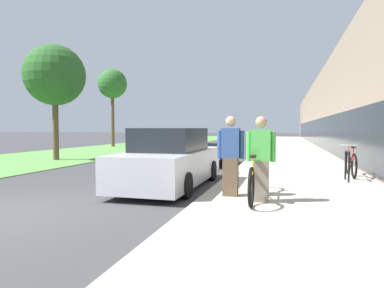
{
  "coord_description": "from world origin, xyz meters",
  "views": [
    {
      "loc": [
        4.99,
        -4.9,
        1.59
      ],
      "look_at": [
        0.22,
        12.45,
        0.75
      ],
      "focal_mm": 32.0,
      "sensor_mm": 36.0,
      "label": 1
    }
  ],
  "objects_px": {
    "cruiser_bike_nearest": "(351,163)",
    "street_tree_near": "(55,76)",
    "tandem_bicycle": "(255,179)",
    "person_bystander": "(231,156)",
    "vintage_roadster_curbside": "(213,156)",
    "bike_rack_hoop": "(347,163)",
    "parked_sedan_curbside": "(171,160)",
    "person_rider": "(261,159)",
    "street_tree_far": "(112,85)"
  },
  "relations": [
    {
      "from": "cruiser_bike_nearest",
      "to": "street_tree_near",
      "type": "distance_m",
      "value": 13.7
    },
    {
      "from": "tandem_bicycle",
      "to": "cruiser_bike_nearest",
      "type": "bearing_deg",
      "value": 58.07
    },
    {
      "from": "person_bystander",
      "to": "vintage_roadster_curbside",
      "type": "bearing_deg",
      "value": 104.64
    },
    {
      "from": "tandem_bicycle",
      "to": "bike_rack_hoop",
      "type": "relative_size",
      "value": 3.09
    },
    {
      "from": "tandem_bicycle",
      "to": "person_bystander",
      "type": "distance_m",
      "value": 0.73
    },
    {
      "from": "cruiser_bike_nearest",
      "to": "bike_rack_hoop",
      "type": "bearing_deg",
      "value": -104.67
    },
    {
      "from": "tandem_bicycle",
      "to": "vintage_roadster_curbside",
      "type": "height_order",
      "value": "tandem_bicycle"
    },
    {
      "from": "parked_sedan_curbside",
      "to": "street_tree_near",
      "type": "distance_m",
      "value": 10.34
    },
    {
      "from": "street_tree_near",
      "to": "tandem_bicycle",
      "type": "bearing_deg",
      "value": -34.75
    },
    {
      "from": "vintage_roadster_curbside",
      "to": "street_tree_near",
      "type": "relative_size",
      "value": 0.71
    },
    {
      "from": "tandem_bicycle",
      "to": "vintage_roadster_curbside",
      "type": "relative_size",
      "value": 0.65
    },
    {
      "from": "person_rider",
      "to": "street_tree_far",
      "type": "bearing_deg",
      "value": 125.37
    },
    {
      "from": "person_bystander",
      "to": "vintage_roadster_curbside",
      "type": "relative_size",
      "value": 0.44
    },
    {
      "from": "tandem_bicycle",
      "to": "street_tree_near",
      "type": "bearing_deg",
      "value": 145.25
    },
    {
      "from": "person_bystander",
      "to": "vintage_roadster_curbside",
      "type": "height_order",
      "value": "person_bystander"
    },
    {
      "from": "bike_rack_hoop",
      "to": "vintage_roadster_curbside",
      "type": "height_order",
      "value": "bike_rack_hoop"
    },
    {
      "from": "bike_rack_hoop",
      "to": "street_tree_near",
      "type": "relative_size",
      "value": 0.15
    },
    {
      "from": "tandem_bicycle",
      "to": "street_tree_far",
      "type": "bearing_deg",
      "value": 125.56
    },
    {
      "from": "parked_sedan_curbside",
      "to": "bike_rack_hoop",
      "type": "bearing_deg",
      "value": 18.96
    },
    {
      "from": "parked_sedan_curbside",
      "to": "person_rider",
      "type": "bearing_deg",
      "value": -35.15
    },
    {
      "from": "person_rider",
      "to": "cruiser_bike_nearest",
      "type": "distance_m",
      "value": 5.05
    },
    {
      "from": "street_tree_near",
      "to": "person_bystander",
      "type": "bearing_deg",
      "value": -35.81
    },
    {
      "from": "person_bystander",
      "to": "street_tree_near",
      "type": "xyz_separation_m",
      "value": [
        -9.75,
        7.04,
        3.16
      ]
    },
    {
      "from": "person_rider",
      "to": "bike_rack_hoop",
      "type": "relative_size",
      "value": 2.03
    },
    {
      "from": "bike_rack_hoop",
      "to": "street_tree_far",
      "type": "distance_m",
      "value": 23.04
    },
    {
      "from": "bike_rack_hoop",
      "to": "parked_sedan_curbside",
      "type": "bearing_deg",
      "value": -161.04
    },
    {
      "from": "street_tree_near",
      "to": "street_tree_far",
      "type": "xyz_separation_m",
      "value": [
        -3.33,
        11.91,
        1.13
      ]
    },
    {
      "from": "cruiser_bike_nearest",
      "to": "street_tree_far",
      "type": "bearing_deg",
      "value": 137.21
    },
    {
      "from": "vintage_roadster_curbside",
      "to": "bike_rack_hoop",
      "type": "bearing_deg",
      "value": -42.01
    },
    {
      "from": "person_rider",
      "to": "bike_rack_hoop",
      "type": "xyz_separation_m",
      "value": [
        2.14,
        3.37,
        -0.35
      ]
    },
    {
      "from": "tandem_bicycle",
      "to": "street_tree_near",
      "type": "height_order",
      "value": "street_tree_near"
    },
    {
      "from": "cruiser_bike_nearest",
      "to": "parked_sedan_curbside",
      "type": "relative_size",
      "value": 0.38
    },
    {
      "from": "cruiser_bike_nearest",
      "to": "person_bystander",
      "type": "bearing_deg",
      "value": -127.89
    },
    {
      "from": "parked_sedan_curbside",
      "to": "vintage_roadster_curbside",
      "type": "distance_m",
      "value": 5.84
    },
    {
      "from": "tandem_bicycle",
      "to": "bike_rack_hoop",
      "type": "distance_m",
      "value": 3.8
    },
    {
      "from": "person_bystander",
      "to": "cruiser_bike_nearest",
      "type": "distance_m",
      "value": 5.06
    },
    {
      "from": "vintage_roadster_curbside",
      "to": "person_bystander",
      "type": "bearing_deg",
      "value": -75.36
    },
    {
      "from": "vintage_roadster_curbside",
      "to": "street_tree_far",
      "type": "bearing_deg",
      "value": 133.57
    },
    {
      "from": "person_rider",
      "to": "parked_sedan_curbside",
      "type": "relative_size",
      "value": 0.37
    },
    {
      "from": "person_bystander",
      "to": "bike_rack_hoop",
      "type": "xyz_separation_m",
      "value": [
        2.82,
        2.94,
        -0.36
      ]
    },
    {
      "from": "bike_rack_hoop",
      "to": "street_tree_far",
      "type": "bearing_deg",
      "value": 134.8
    },
    {
      "from": "person_bystander",
      "to": "street_tree_near",
      "type": "distance_m",
      "value": 12.44
    },
    {
      "from": "tandem_bicycle",
      "to": "street_tree_far",
      "type": "distance_m",
      "value": 23.91
    },
    {
      "from": "parked_sedan_curbside",
      "to": "vintage_roadster_curbside",
      "type": "bearing_deg",
      "value": 90.35
    },
    {
      "from": "person_bystander",
      "to": "parked_sedan_curbside",
      "type": "bearing_deg",
      "value": 143.96
    },
    {
      "from": "cruiser_bike_nearest",
      "to": "parked_sedan_curbside",
      "type": "distance_m",
      "value": 5.6
    },
    {
      "from": "bike_rack_hoop",
      "to": "street_tree_near",
      "type": "bearing_deg",
      "value": 161.94
    },
    {
      "from": "person_bystander",
      "to": "bike_rack_hoop",
      "type": "distance_m",
      "value": 4.09
    },
    {
      "from": "cruiser_bike_nearest",
      "to": "parked_sedan_curbside",
      "type": "xyz_separation_m",
      "value": [
        -4.93,
        -2.64,
        0.22
      ]
    },
    {
      "from": "bike_rack_hoop",
      "to": "street_tree_far",
      "type": "relative_size",
      "value": 0.13
    }
  ]
}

